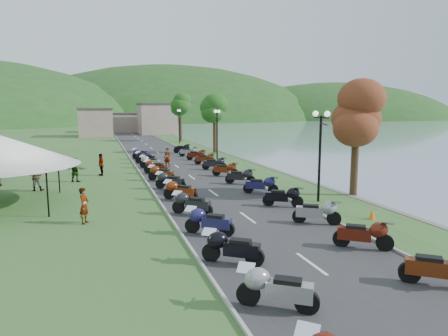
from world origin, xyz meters
TOP-DOWN VIEW (x-y plane):
  - road at (0.00, 40.00)m, footprint 7.00×120.00m
  - hills_backdrop at (0.00, 200.00)m, footprint 360.00×120.00m
  - far_building at (-2.00, 85.00)m, footprint 18.00×16.00m
  - moto_row_left at (-2.42, 17.31)m, footprint 2.60×47.97m
  - moto_row_right at (2.64, 22.53)m, footprint 2.60×46.13m
  - tree_lakeside at (7.87, 18.83)m, footprint 2.70×2.70m
  - pedestrian_a at (-7.38, 17.40)m, footprint 0.63×0.72m
  - pedestrian_b at (-10.53, 26.09)m, footprint 1.04×0.70m

SIDE VIEW (x-z plane):
  - hills_backdrop at x=0.00m, z-range -38.00..38.00m
  - pedestrian_a at x=-7.38m, z-range -0.83..0.83m
  - pedestrian_b at x=-10.53m, z-range -0.98..0.98m
  - road at x=0.00m, z-range 0.00..0.02m
  - moto_row_left at x=-2.42m, z-range 0.00..1.10m
  - moto_row_right at x=2.64m, z-range 0.00..1.10m
  - far_building at x=-2.00m, z-range 0.00..5.00m
  - tree_lakeside at x=7.87m, z-range 0.00..7.49m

